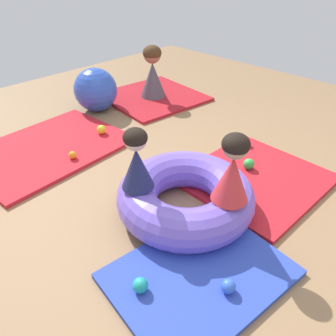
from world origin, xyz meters
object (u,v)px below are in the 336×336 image
at_px(play_ball_orange, 73,155).
at_px(play_ball_green_second, 246,142).
at_px(inflatable_cushion, 185,196).
at_px(play_ball_green, 249,164).
at_px(adult_seated, 153,72).
at_px(child_in_navy, 137,160).
at_px(play_ball_teal, 140,285).
at_px(exercise_ball_large, 96,90).
at_px(play_ball_red, 185,174).
at_px(child_in_red, 233,169).
at_px(play_ball_yellow, 101,129).
at_px(play_ball_blue, 228,286).

xyz_separation_m(play_ball_orange, play_ball_green_second, (1.48, -1.12, 0.01)).
height_order(inflatable_cushion, play_ball_green, inflatable_cushion).
bearing_deg(adult_seated, play_ball_orange, -108.46).
bearing_deg(child_in_navy, adult_seated, -109.86).
xyz_separation_m(adult_seated, play_ball_teal, (-2.33, -2.36, -0.30)).
bearing_deg(exercise_ball_large, play_ball_red, -101.40).
relative_size(child_in_red, exercise_ball_large, 0.93).
xyz_separation_m(play_ball_green_second, exercise_ball_large, (-0.53, 2.03, 0.20)).
distance_m(adult_seated, play_ball_green, 2.20).
bearing_deg(adult_seated, inflatable_cushion, -76.59).
bearing_deg(play_ball_green_second, play_ball_red, 176.05).
distance_m(inflatable_cushion, child_in_navy, 0.56).
distance_m(inflatable_cushion, play_ball_red, 0.44).
height_order(play_ball_teal, exercise_ball_large, exercise_ball_large).
bearing_deg(inflatable_cushion, adult_seated, 52.70).
height_order(play_ball_green, play_ball_yellow, play_ball_green).
height_order(play_ball_teal, play_ball_green_second, play_ball_teal).
relative_size(play_ball_teal, play_ball_red, 1.09).
relative_size(play_ball_yellow, exercise_ball_large, 0.19).
relative_size(inflatable_cushion, child_in_navy, 2.29).
relative_size(child_in_navy, play_ball_blue, 5.19).
xyz_separation_m(play_ball_yellow, play_ball_green_second, (0.95, -1.36, -0.01)).
bearing_deg(play_ball_green, play_ball_yellow, 109.40).
bearing_deg(play_ball_green_second, play_ball_orange, 142.90).
height_order(child_in_navy, play_ball_blue, child_in_navy).
bearing_deg(exercise_ball_large, child_in_navy, -116.84).
bearing_deg(exercise_ball_large, play_ball_teal, -120.22).
distance_m(child_in_red, play_ball_red, 0.88).
bearing_deg(exercise_ball_large, adult_seated, -16.02).
relative_size(child_in_navy, play_ball_yellow, 4.60).
bearing_deg(play_ball_green, play_ball_blue, -151.92).
bearing_deg(play_ball_green_second, play_ball_blue, -149.87).
xyz_separation_m(child_in_red, play_ball_yellow, (0.25, 1.96, -0.49)).
distance_m(adult_seated, play_ball_red, 2.14).
distance_m(play_ball_green, play_ball_yellow, 1.73).
xyz_separation_m(play_ball_green, play_ball_blue, (-1.28, -0.68, -0.01)).
bearing_deg(play_ball_green, inflatable_cushion, 176.82).
relative_size(play_ball_blue, play_ball_yellow, 0.89).
xyz_separation_m(adult_seated, play_ball_red, (-1.22, -1.73, -0.30)).
relative_size(play_ball_blue, play_ball_red, 1.03).
height_order(child_in_navy, child_in_red, child_in_red).
height_order(child_in_navy, play_ball_green, child_in_navy).
bearing_deg(play_ball_orange, play_ball_green, -51.49).
bearing_deg(play_ball_green_second, play_ball_green, -143.42).
bearing_deg(adult_seated, play_ball_green, -57.10).
height_order(play_ball_red, play_ball_green_second, play_ball_green_second).
xyz_separation_m(play_ball_green, play_ball_orange, (-1.11, 1.40, -0.01)).
height_order(child_in_navy, play_ball_green_second, child_in_navy).
bearing_deg(play_ball_yellow, child_in_red, -97.30).
bearing_deg(play_ball_orange, play_ball_green_second, -37.10).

